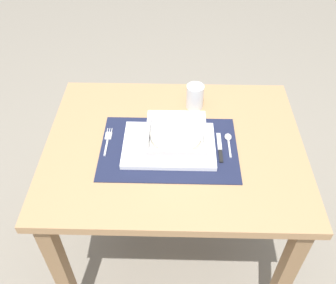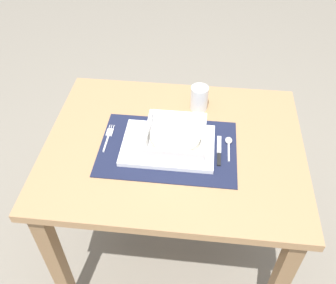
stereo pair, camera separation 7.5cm
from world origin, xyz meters
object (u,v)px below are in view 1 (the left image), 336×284
Objects in this scene: dining_table at (173,165)px; porridge_bowl at (175,137)px; spoon at (227,139)px; butter_knife at (219,149)px; drinking_glass at (194,97)px; fork at (107,139)px.

porridge_bowl is at bearing -64.26° from dining_table.
spoon is (0.18, 0.03, -0.03)m from porridge_bowl.
drinking_glass is (-0.08, 0.23, 0.04)m from butter_knife.
porridge_bowl is 1.43× the size of butter_knife.
spoon reaches higher than dining_table.
porridge_bowl reaches higher than spoon.
butter_knife is at bearing -7.60° from porridge_bowl.
fork is 0.38m from butter_knife.
drinking_glass is (0.30, 0.19, 0.04)m from fork.
dining_table is 6.40× the size of butter_knife.
spoon is 1.19× the size of drinking_glass.
drinking_glass is (0.07, 0.20, 0.15)m from dining_table.
fork is at bearing 175.12° from porridge_bowl.
dining_table is 0.26m from drinking_glass.
dining_table is 6.55× the size of fork.
drinking_glass is at bearing 107.85° from butter_knife.
butter_knife is 0.25m from drinking_glass.
drinking_glass is at bearing 70.02° from dining_table.
spoon is at bearing 4.94° from dining_table.
drinking_glass reaches higher than dining_table.
drinking_glass is (-0.11, 0.19, 0.03)m from spoon.
drinking_glass is at bearing 116.31° from spoon.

